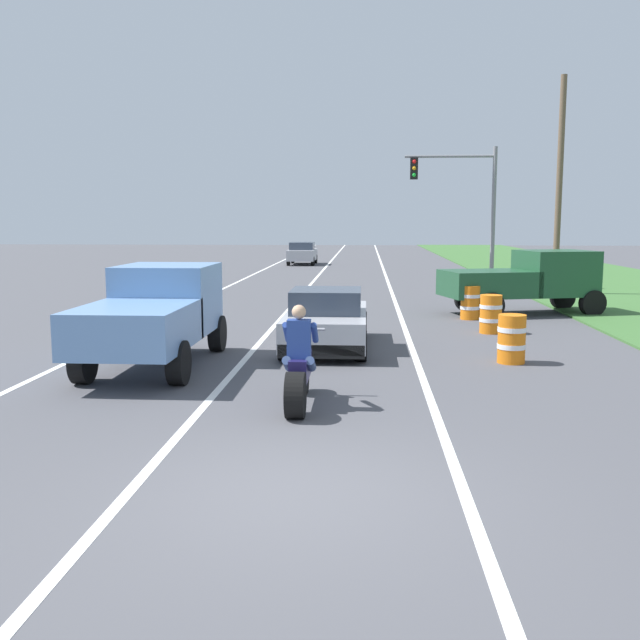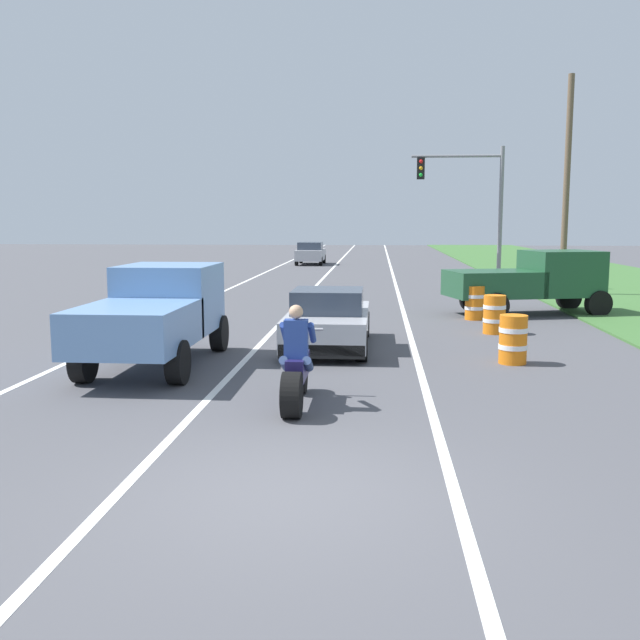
# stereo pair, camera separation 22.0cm
# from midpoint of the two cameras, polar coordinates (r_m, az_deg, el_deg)

# --- Properties ---
(ground_plane) EXTENTS (160.00, 160.00, 0.00)m
(ground_plane) POSITION_cam_midpoint_polar(r_m,az_deg,el_deg) (7.85, -2.77, -13.74)
(ground_plane) COLOR #4C4C51
(lane_stripe_left_solid) EXTENTS (0.14, 120.00, 0.01)m
(lane_stripe_left_solid) POSITION_cam_midpoint_polar(r_m,az_deg,el_deg) (28.10, -9.18, 1.90)
(lane_stripe_left_solid) COLOR white
(lane_stripe_left_solid) RESTS_ON ground
(lane_stripe_right_solid) EXTENTS (0.14, 120.00, 0.01)m
(lane_stripe_right_solid) POSITION_cam_midpoint_polar(r_m,az_deg,el_deg) (27.41, 5.67, 1.82)
(lane_stripe_right_solid) COLOR white
(lane_stripe_right_solid) RESTS_ON ground
(lane_stripe_centre_dashed) EXTENTS (0.14, 120.00, 0.01)m
(lane_stripe_centre_dashed) POSITION_cam_midpoint_polar(r_m,az_deg,el_deg) (27.52, -1.85, 1.88)
(lane_stripe_centre_dashed) COLOR white
(lane_stripe_centre_dashed) RESTS_ON ground
(motorcycle_with_rider) EXTENTS (0.70, 2.21, 1.62)m
(motorcycle_with_rider) POSITION_cam_midpoint_polar(r_m,az_deg,el_deg) (11.11, -2.25, -4.05)
(motorcycle_with_rider) COLOR black
(motorcycle_with_rider) RESTS_ON ground
(sports_car_silver) EXTENTS (1.84, 4.30, 1.37)m
(sports_car_silver) POSITION_cam_midpoint_polar(r_m,az_deg,el_deg) (16.32, 0.14, -0.07)
(sports_car_silver) COLOR #B7B7BC
(sports_car_silver) RESTS_ON ground
(pickup_truck_left_lane_light_blue) EXTENTS (2.02, 4.80, 1.98)m
(pickup_truck_left_lane_light_blue) POSITION_cam_midpoint_polar(r_m,az_deg,el_deg) (14.61, -13.41, 0.67)
(pickup_truck_left_lane_light_blue) COLOR #6B93C6
(pickup_truck_left_lane_light_blue) RESTS_ON ground
(pickup_truck_right_shoulder_dark_green) EXTENTS (5.14, 3.14, 1.98)m
(pickup_truck_right_shoulder_dark_green) POSITION_cam_midpoint_polar(r_m,az_deg,el_deg) (23.21, 16.00, 3.19)
(pickup_truck_right_shoulder_dark_green) COLOR #1E4C2D
(pickup_truck_right_shoulder_dark_green) RESTS_ON ground
(traffic_light_mast_near) EXTENTS (3.87, 0.34, 6.00)m
(traffic_light_mast_near) POSITION_cam_midpoint_polar(r_m,az_deg,el_deg) (31.29, 11.43, 9.68)
(traffic_light_mast_near) COLOR gray
(traffic_light_mast_near) RESTS_ON ground
(utility_pole_roadside) EXTENTS (0.24, 0.24, 8.43)m
(utility_pole_roadside) POSITION_cam_midpoint_polar(r_m,az_deg,el_deg) (29.64, 18.36, 10.06)
(utility_pole_roadside) COLOR brown
(utility_pole_roadside) RESTS_ON ground
(construction_barrel_nearest) EXTENTS (0.58, 0.58, 1.00)m
(construction_barrel_nearest) POSITION_cam_midpoint_polar(r_m,az_deg,el_deg) (15.10, 14.66, -1.45)
(construction_barrel_nearest) COLOR orange
(construction_barrel_nearest) RESTS_ON ground
(construction_barrel_mid) EXTENTS (0.58, 0.58, 1.00)m
(construction_barrel_mid) POSITION_cam_midpoint_polar(r_m,az_deg,el_deg) (19.00, 13.16, 0.48)
(construction_barrel_mid) COLOR orange
(construction_barrel_mid) RESTS_ON ground
(construction_barrel_far) EXTENTS (0.58, 0.58, 1.00)m
(construction_barrel_far) POSITION_cam_midpoint_polar(r_m,az_deg,el_deg) (21.58, 11.62, 1.39)
(construction_barrel_far) COLOR orange
(construction_barrel_far) RESTS_ON ground
(distant_car_far_ahead) EXTENTS (1.80, 4.00, 1.50)m
(distant_car_far_ahead) POSITION_cam_midpoint_polar(r_m,az_deg,el_deg) (48.10, -1.55, 5.38)
(distant_car_far_ahead) COLOR #B2B2B7
(distant_car_far_ahead) RESTS_ON ground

